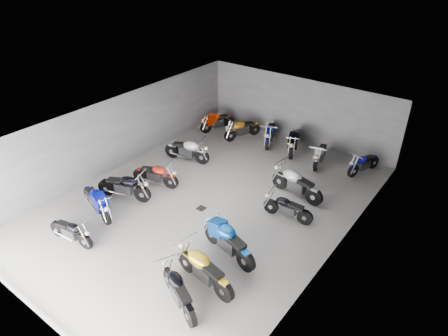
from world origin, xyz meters
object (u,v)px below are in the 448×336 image
at_px(motorcycle_back_c, 270,133).
at_px(motorcycle_back_d, 294,140).
at_px(motorcycle_back_e, 320,154).
at_px(motorcycle_right_c, 228,241).
at_px(motorcycle_left_b, 97,201).
at_px(motorcycle_left_d, 156,175).
at_px(drain_grate, 201,208).
at_px(motorcycle_left_a, 71,231).
at_px(motorcycle_back_b, 242,129).
at_px(motorcycle_right_e, 287,208).
at_px(motorcycle_back_a, 217,121).
at_px(motorcycle_left_c, 124,187).
at_px(motorcycle_back_f, 363,163).
at_px(motorcycle_right_f, 296,184).
at_px(motorcycle_right_b, 204,270).
at_px(motorcycle_right_a, 178,291).
at_px(motorcycle_left_f, 187,150).

xyz_separation_m(motorcycle_back_c, motorcycle_back_d, (1.40, -0.06, 0.04)).
bearing_deg(motorcycle_back_e, motorcycle_right_c, 79.87).
xyz_separation_m(motorcycle_left_b, motorcycle_left_d, (0.30, 2.71, -0.05)).
bearing_deg(drain_grate, motorcycle_left_a, -118.59).
bearing_deg(motorcycle_back_d, motorcycle_back_b, -13.94).
relative_size(motorcycle_right_e, motorcycle_back_a, 0.97).
distance_m(motorcycle_right_e, motorcycle_back_b, 6.83).
height_order(motorcycle_right_c, motorcycle_back_d, motorcycle_right_c).
bearing_deg(motorcycle_back_d, motorcycle_left_c, 45.43).
bearing_deg(drain_grate, motorcycle_back_f, 58.19).
relative_size(motorcycle_right_c, motorcycle_right_f, 1.01).
relative_size(motorcycle_left_c, motorcycle_right_e, 1.14).
xyz_separation_m(motorcycle_right_c, motorcycle_back_f, (1.59, 7.73, -0.11)).
height_order(motorcycle_left_b, motorcycle_right_e, motorcycle_left_b).
distance_m(motorcycle_left_d, motorcycle_back_a, 5.96).
bearing_deg(motorcycle_back_b, drain_grate, 132.54).
height_order(motorcycle_right_b, motorcycle_back_c, motorcycle_right_b).
relative_size(drain_grate, motorcycle_left_a, 0.17).
bearing_deg(motorcycle_back_b, motorcycle_right_a, 137.26).
height_order(motorcycle_left_a, motorcycle_back_b, motorcycle_back_b).
height_order(motorcycle_back_c, motorcycle_back_f, motorcycle_back_c).
xyz_separation_m(motorcycle_right_b, motorcycle_back_b, (-4.77, 8.80, -0.04)).
bearing_deg(motorcycle_left_b, drain_grate, 147.38).
xyz_separation_m(motorcycle_right_f, motorcycle_back_e, (-0.36, 2.94, -0.08)).
relative_size(motorcycle_right_b, motorcycle_right_f, 0.98).
height_order(motorcycle_left_f, motorcycle_right_e, motorcycle_left_f).
bearing_deg(motorcycle_right_e, drain_grate, 109.77).
xyz_separation_m(motorcycle_back_a, motorcycle_back_c, (3.03, 0.36, 0.04)).
bearing_deg(motorcycle_left_b, motorcycle_left_c, -166.04).
distance_m(motorcycle_left_a, motorcycle_right_b, 4.91).
xyz_separation_m(motorcycle_right_f, motorcycle_back_c, (-3.30, 3.40, -0.03)).
height_order(motorcycle_back_a, motorcycle_back_d, motorcycle_back_d).
distance_m(motorcycle_back_e, motorcycle_back_f, 1.88).
height_order(motorcycle_left_b, motorcycle_back_b, motorcycle_left_b).
height_order(motorcycle_back_e, motorcycle_back_f, motorcycle_back_e).
relative_size(drain_grate, motorcycle_left_f, 0.15).
relative_size(motorcycle_left_b, motorcycle_back_f, 1.20).
relative_size(motorcycle_left_b, motorcycle_back_c, 1.07).
bearing_deg(motorcycle_left_c, motorcycle_left_b, -21.26).
distance_m(drain_grate, motorcycle_left_a, 4.69).
height_order(motorcycle_left_d, motorcycle_right_c, motorcycle_right_c).
bearing_deg(motorcycle_back_b, motorcycle_back_c, -142.91).
height_order(drain_grate, motorcycle_right_e, motorcycle_right_e).
xyz_separation_m(drain_grate, motorcycle_right_f, (2.44, 2.93, 0.56)).
bearing_deg(motorcycle_right_b, motorcycle_left_a, 112.99).
bearing_deg(motorcycle_left_b, motorcycle_right_e, 140.41).
xyz_separation_m(motorcycle_right_a, motorcycle_back_d, (-1.89, 10.14, 0.06)).
height_order(motorcycle_left_c, motorcycle_back_d, motorcycle_back_d).
distance_m(motorcycle_left_d, motorcycle_right_f, 5.71).
distance_m(motorcycle_right_e, motorcycle_back_d, 5.37).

